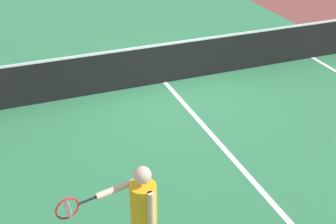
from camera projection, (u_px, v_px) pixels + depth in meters
ground_plane at (165, 82)px, 10.79m from camera, size 60.00×60.00×0.00m
court_surface_inbounds at (165, 82)px, 10.79m from camera, size 10.62×24.40×0.00m
line_center_service at (230, 155)px, 8.19m from camera, size 0.10×6.40×0.01m
net at (165, 63)px, 10.55m from camera, size 10.87×0.09×1.07m
player_near at (141, 209)px, 5.54m from camera, size 1.18×0.41×1.55m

